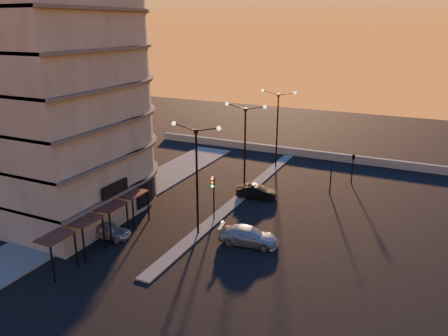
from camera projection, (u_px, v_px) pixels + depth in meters
ground at (198, 234)px, 36.89m from camera, size 120.00×120.00×0.00m
sidewalk_west at (127, 197)px, 44.58m from camera, size 5.00×40.00×0.12m
median at (244, 194)px, 45.44m from camera, size 1.20×36.00×0.12m
parapet at (305, 153)px, 58.19m from camera, size 44.00×0.50×1.00m
building at (58, 83)px, 38.88m from camera, size 14.35×17.08×25.00m
streetlamp_near at (197, 171)px, 35.13m from camera, size 4.32×0.32×9.51m
streetlamp_mid at (245, 142)px, 43.70m from camera, size 4.32×0.32×9.51m
streetlamp_far at (277, 123)px, 52.27m from camera, size 4.32×0.32×9.51m
traffic_light_main at (213, 191)px, 38.44m from camera, size 0.28×0.44×4.25m
signal_east_a at (331, 176)px, 45.01m from camera, size 0.13×0.16×3.60m
signal_east_b at (354, 157)px, 47.46m from camera, size 0.42×1.99×3.60m
car_hatchback at (107, 230)px, 36.08m from camera, size 4.15×2.25×1.34m
car_sedan at (257, 192)px, 44.35m from camera, size 4.26×2.23×1.34m
car_wagon at (248, 236)px, 35.01m from camera, size 5.08×2.62×1.41m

